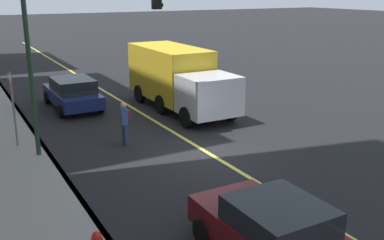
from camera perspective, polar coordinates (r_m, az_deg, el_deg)
The scene contains 10 objects.
ground at distance 16.17m, azimuth 2.00°, elevation -4.22°, with size 200.00×200.00×0.00m, color black.
sidewalk_slab at distance 14.15m, azimuth -22.19°, elevation -8.29°, with size 80.00×3.32×0.15m, color gray.
curb_edge at distance 14.36m, azimuth -15.92°, elevation -7.29°, with size 80.00×0.16×0.15m, color slate.
lane_stripe_center at distance 16.17m, azimuth 2.00°, elevation -4.20°, with size 80.00×0.16×0.01m, color #D8CC4C.
car_navy at distance 22.77m, azimuth -15.06°, elevation 3.41°, with size 4.60×2.11×1.53m.
car_maroon at distance 9.89m, azimuth 10.41°, elevation -13.84°, with size 4.02×2.09×1.46m.
truck_yellow at distance 21.79m, azimuth -1.91°, elevation 5.52°, with size 7.51×2.52×2.96m.
pedestrian_with_backpack at distance 16.88m, azimuth -8.65°, elevation -0.00°, with size 0.43×0.41×1.68m.
traffic_light_mast at distance 15.97m, azimuth -13.80°, elevation 10.86°, with size 0.28×4.99×6.19m.
street_sign_post at distance 17.25m, azimuth -21.97°, elevation 1.83°, with size 0.60×0.08×2.90m.
Camera 1 is at (-12.93, 7.86, 5.69)m, focal length 41.59 mm.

